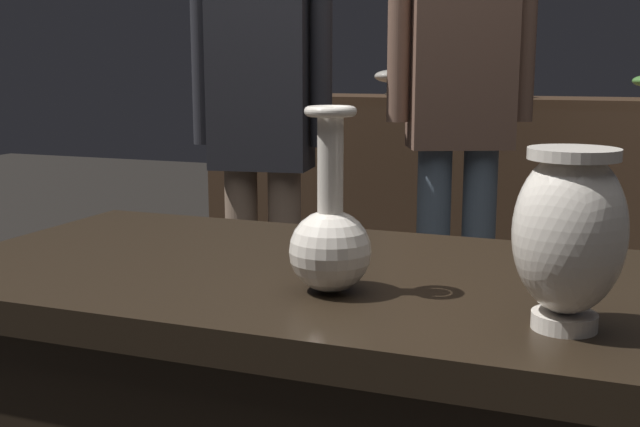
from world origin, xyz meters
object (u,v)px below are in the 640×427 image
at_px(vase_tall_behind, 569,232).
at_px(shelf_vase_far_left, 277,76).
at_px(visitor_near_left, 262,124).
at_px(shelf_vase_left, 391,77).
at_px(vase_centerpiece, 330,237).
at_px(visitor_center_back, 460,94).
at_px(shelf_vase_center, 510,77).

relative_size(vase_tall_behind, shelf_vase_far_left, 1.30).
relative_size(vase_tall_behind, visitor_near_left, 0.14).
xyz_separation_m(shelf_vase_far_left, shelf_vase_left, (0.52, 0.06, -0.00)).
bearing_deg(visitor_near_left, vase_tall_behind, 118.65).
height_order(vase_centerpiece, visitor_center_back, visitor_center_back).
height_order(shelf_vase_left, visitor_center_back, visitor_center_back).
height_order(shelf_vase_center, visitor_near_left, visitor_near_left).
relative_size(shelf_vase_left, visitor_center_back, 0.08).
bearing_deg(vase_centerpiece, vase_tall_behind, -9.10).
bearing_deg(visitor_near_left, shelf_vase_left, -106.47).
xyz_separation_m(shelf_vase_center, visitor_center_back, (-0.05, -0.78, -0.04)).
xyz_separation_m(vase_centerpiece, shelf_vase_far_left, (-1.11, 2.30, 0.19)).
relative_size(shelf_vase_far_left, visitor_near_left, 0.11).
relative_size(vase_tall_behind, shelf_vase_left, 1.54).
bearing_deg(vase_tall_behind, visitor_center_back, 105.82).
distance_m(visitor_center_back, visitor_near_left, 0.65).
distance_m(shelf_vase_far_left, shelf_vase_left, 0.52).
bearing_deg(shelf_vase_left, visitor_center_back, -60.88).
distance_m(vase_tall_behind, shelf_vase_center, 2.38).
bearing_deg(visitor_center_back, shelf_vase_far_left, -62.49).
distance_m(vase_tall_behind, shelf_vase_left, 2.59).
distance_m(shelf_vase_center, shelf_vase_far_left, 1.04).
bearing_deg(shelf_vase_center, shelf_vase_far_left, 179.42).
distance_m(vase_centerpiece, shelf_vase_center, 2.30).
bearing_deg(vase_centerpiece, visitor_center_back, 94.51).
height_order(vase_tall_behind, shelf_vase_far_left, shelf_vase_far_left).
height_order(vase_tall_behind, visitor_center_back, visitor_center_back).
distance_m(vase_tall_behind, shelf_vase_far_left, 2.76).
bearing_deg(shelf_vase_far_left, visitor_near_left, -68.61).
relative_size(vase_centerpiece, shelf_vase_far_left, 1.54).
height_order(vase_centerpiece, vase_tall_behind, vase_centerpiece).
bearing_deg(visitor_near_left, shelf_vase_far_left, -77.29).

